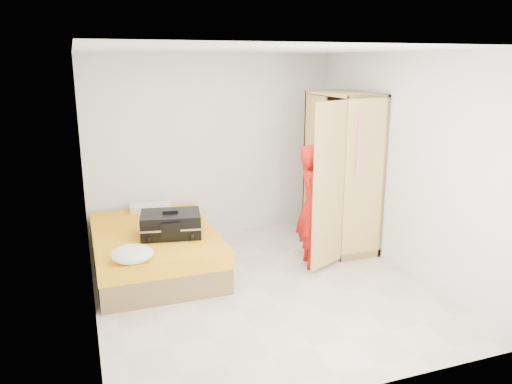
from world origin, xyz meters
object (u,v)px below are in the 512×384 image
object	(u,v)px
person	(312,206)
round_cushion	(132,254)
bed	(155,250)
suitcase	(171,224)
wardrobe	(341,176)

from	to	relation	value
person	round_cushion	world-z (taller)	person
bed	suitcase	distance (m)	0.48
wardrobe	round_cushion	xyz separation A→B (m)	(-2.85, -0.84, -0.42)
bed	person	xyz separation A→B (m)	(1.86, -0.52, 0.51)
suitcase	round_cushion	world-z (taller)	suitcase
wardrobe	bed	bearing A→B (deg)	178.70
suitcase	bed	bearing A→B (deg)	135.93
wardrobe	suitcase	distance (m)	2.37
person	round_cushion	bearing A→B (deg)	111.39
person	round_cushion	distance (m)	2.25
bed	wardrobe	world-z (taller)	wardrobe
bed	round_cushion	xyz separation A→B (m)	(-0.35, -0.90, 0.33)
wardrobe	person	bearing A→B (deg)	-144.20
bed	person	world-z (taller)	person
bed	person	size ratio (longest dim) A/B	1.32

